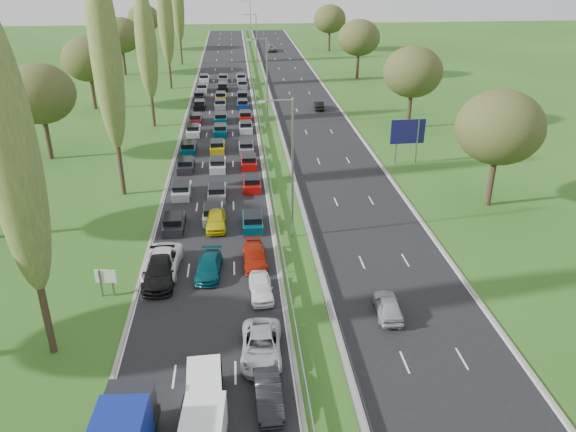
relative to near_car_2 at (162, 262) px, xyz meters
name	(u,v)px	position (x,y,z in m)	size (l,w,h in m)	color
ground	(267,121)	(10.43, 41.95, -0.80)	(260.00, 260.00, 0.00)	#295219
near_carriageway	(221,118)	(3.68, 44.45, -0.80)	(10.50, 215.00, 0.04)	black
far_carriageway	(311,116)	(17.18, 44.45, -0.80)	(10.50, 215.00, 0.04)	black
central_reservation	(266,113)	(10.43, 44.45, -0.25)	(2.36, 215.00, 0.32)	gray
lamp_columns	(267,83)	(10.43, 39.95, 5.20)	(0.18, 140.18, 12.00)	gray
poplar_row	(132,47)	(-5.57, 30.11, 11.58)	(2.80, 127.80, 22.44)	#2D2116
woodland_left	(30,101)	(-16.07, 24.57, 6.88)	(8.00, 166.00, 11.10)	#2D2116
woodland_right	(433,85)	(29.93, 28.61, 6.88)	(8.00, 153.00, 11.10)	#2D2116
traffic_queue_fill	(220,124)	(3.69, 39.56, -0.36)	(9.13, 68.62, 0.80)	black
near_car_2	(162,262)	(0.00, 0.00, 0.00)	(2.60, 5.63, 1.57)	white
near_car_3	(160,271)	(-0.02, -1.38, 0.02)	(2.24, 5.50, 1.60)	black
near_car_7	(209,267)	(3.56, -0.77, -0.13)	(1.82, 4.47, 1.30)	#04424A
near_car_8	(216,220)	(3.87, 7.32, -0.04)	(1.76, 4.38, 1.49)	#C9C20D
near_car_9	(268,395)	(7.18, -14.75, -0.13)	(1.39, 3.99, 1.32)	black
near_car_10	(261,346)	(7.01, -10.66, -0.06)	(2.39, 5.18, 1.44)	#AFB1B9
near_car_11	(255,256)	(7.06, 0.56, -0.13)	(1.82, 4.48, 1.30)	#A01D09
near_car_12	(261,287)	(7.31, -4.07, -0.11)	(1.59, 3.95, 1.34)	white
far_car_0	(388,306)	(15.64, -7.16, -0.11)	(1.60, 3.98, 1.35)	#9EA1A7
far_car_1	(319,105)	(18.95, 48.28, -0.13)	(1.37, 3.94, 1.30)	black
far_car_2	(271,48)	(15.36, 108.01, -0.04)	(2.48, 5.38, 1.49)	slate
white_van_rear	(205,394)	(3.84, -14.67, 0.15)	(1.80, 4.59, 1.85)	white
info_sign	(106,279)	(-3.47, -3.07, 0.57)	(1.50, 0.32, 2.10)	gray
direction_sign	(408,134)	(25.33, 22.34, 2.77)	(4.00, 0.28, 5.20)	gray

